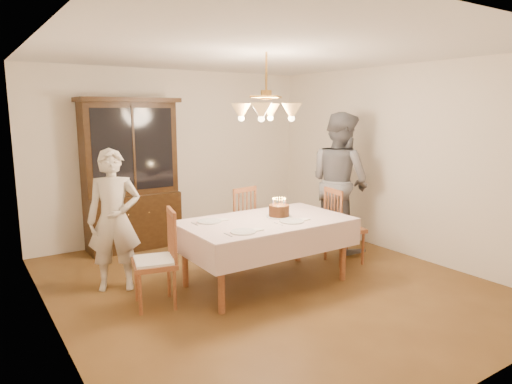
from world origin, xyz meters
TOP-DOWN VIEW (x-y plane):
  - ground at (0.00, 0.00)m, footprint 5.00×5.00m
  - room_shell at (0.00, 0.00)m, footprint 5.00×5.00m
  - dining_table at (0.00, 0.00)m, footprint 1.90×1.10m
  - china_hutch at (-0.80, 2.25)m, footprint 1.38×0.54m
  - chair_far_side at (0.18, 0.97)m, footprint 0.52×0.50m
  - chair_left_end at (-1.29, 0.12)m, footprint 0.51×0.53m
  - chair_right_end at (1.28, 0.05)m, footprint 0.49×0.51m
  - elderly_woman at (-1.48, 0.80)m, footprint 0.68×0.57m
  - adult_in_grey at (1.65, 0.54)m, footprint 0.75×0.96m
  - birthday_cake at (0.21, 0.03)m, footprint 0.30×0.30m
  - place_setting_near_left at (-0.49, -0.32)m, footprint 0.41×0.26m
  - place_setting_near_right at (0.20, -0.24)m, footprint 0.42×0.27m
  - place_setting_far_left at (-0.57, 0.26)m, footprint 0.41×0.27m
  - chandelier at (-0.00, -0.00)m, footprint 0.62×0.62m

SIDE VIEW (x-z plane):
  - ground at x=0.00m, z-range 0.00..0.00m
  - chair_far_side at x=0.18m, z-range -0.06..0.94m
  - chair_right_end at x=1.28m, z-range -0.06..0.94m
  - chair_left_end at x=-1.29m, z-range -0.05..0.95m
  - dining_table at x=0.00m, z-range 0.30..1.06m
  - place_setting_near_left at x=-0.49m, z-range 0.76..0.77m
  - place_setting_far_left at x=-0.57m, z-range 0.76..0.77m
  - place_setting_near_right at x=0.20m, z-range 0.76..0.77m
  - elderly_woman at x=-1.48m, z-range 0.00..1.58m
  - birthday_cake at x=0.21m, z-range 0.71..0.94m
  - adult_in_grey at x=1.65m, z-range 0.00..1.97m
  - china_hutch at x=-0.80m, z-range -0.04..2.12m
  - room_shell at x=0.00m, z-range -0.92..4.08m
  - chandelier at x=0.00m, z-range 1.61..2.34m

